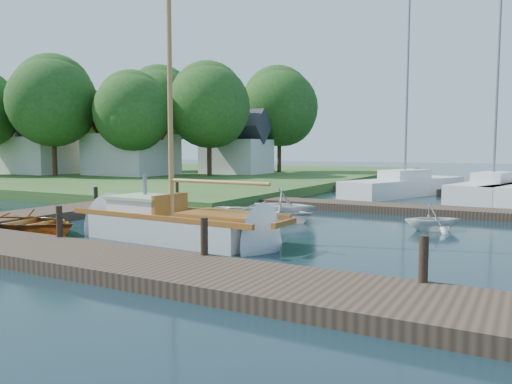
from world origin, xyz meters
The scene contains 27 objects.
ground centered at (0.00, 0.00, 0.00)m, with size 160.00×160.00×0.00m, color black.
near_dock centered at (0.00, -6.00, 0.15)m, with size 18.00×2.20×0.30m, color #32251D.
left_dock centered at (-8.00, 2.00, 0.15)m, with size 2.20×18.00×0.30m, color #32251D.
far_dock centered at (2.00, 6.50, 0.15)m, with size 14.00×1.60×0.30m, color #32251D.
shore centered at (-28.00, 22.00, 0.25)m, with size 50.00×40.00×0.50m, color #304A20.
mooring_post_1 centered at (-3.00, -5.00, 0.70)m, with size 0.16×0.16×0.80m, color black.
mooring_post_2 centered at (1.50, -5.00, 0.70)m, with size 0.16×0.16×0.80m, color black.
mooring_post_3 centered at (6.00, -5.00, 0.70)m, with size 0.16×0.16×0.80m, color black.
mooring_post_4 centered at (-7.00, 0.00, 0.70)m, with size 0.16×0.16×0.80m, color black.
mooring_post_5 centered at (-7.00, 5.00, 0.70)m, with size 0.16×0.16×0.80m, color black.
sailboat centered at (-0.93, -2.59, 0.34)m, with size 7.23×2.30×9.83m.
dinghy centered at (-6.00, -3.94, 0.40)m, with size 2.77×3.88×0.80m, color brown.
tender_a centered at (-0.79, 1.70, 0.40)m, with size 2.73×3.82×0.79m, color silver.
tender_b centered at (-0.20, 2.48, 0.63)m, with size 2.07×2.40×1.27m, color silver.
tender_d centered at (4.92, 2.53, 0.47)m, with size 1.54×1.78×0.94m, color silver.
marina_boat_1 centered at (1.49, 14.25, 0.57)m, with size 5.17×9.22×10.99m.
marina_boat_2 centered at (5.94, 13.49, 0.58)m, with size 3.87×7.50×11.37m.
house_a centered at (-20.00, 16.00, 2.96)m, with size 6.30×5.00×6.29m.
house_b centered at (-28.00, 14.00, 2.77)m, with size 5.77×4.50×5.79m.
house_c centered at (-14.00, 22.00, 2.58)m, with size 5.25×4.00×5.28m.
tree_1 centered at (-24.00, 12.05, 6.09)m, with size 6.70×6.70×9.20m.
tree_2 centered at (-18.00, 14.05, 5.25)m, with size 5.83×5.75×7.82m.
tree_3 centered at (-14.00, 18.05, 5.81)m, with size 6.41×6.38×8.74m.
tree_4 centered at (-22.00, 22.05, 6.37)m, with size 7.01×7.01×9.66m.
tree_5 centered at (-30.00, 20.05, 5.42)m, with size 6.00×5.94×8.10m.
tree_6 centered at (-36.00, 16.05, 5.64)m, with size 6.24×6.20×8.46m.
tree_7 centered at (-12.00, 26.05, 6.20)m, with size 6.83×6.83×9.38m.
Camera 1 is at (7.53, -13.64, 2.56)m, focal length 35.00 mm.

